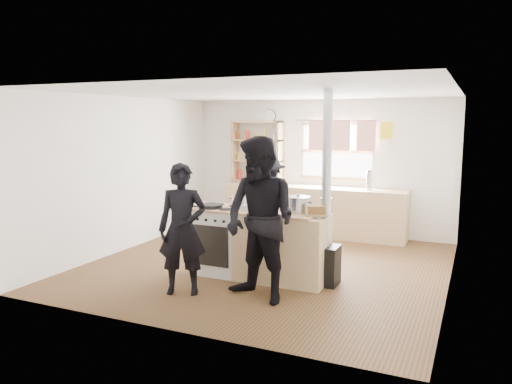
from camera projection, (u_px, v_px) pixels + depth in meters
ground at (267, 266)px, 7.33m from camera, size 5.00×5.00×0.01m
back_counter at (313, 211)px, 9.27m from camera, size 3.40×0.55×0.90m
shelving_unit at (257, 152)px, 9.72m from camera, size 1.00×0.28×1.20m
thermos at (369, 181)px, 8.77m from camera, size 0.10×0.10×0.33m
cooking_island at (261, 244)px, 6.71m from camera, size 1.97×0.64×0.93m
skillet_greens at (210, 206)px, 6.82m from camera, size 0.45×0.45×0.05m
roast_tray at (256, 207)px, 6.65m from camera, size 0.39×0.34×0.07m
stockpot_stove at (240, 201)px, 6.86m from camera, size 0.25×0.25×0.20m
stockpot_counter at (298, 204)px, 6.48m from camera, size 0.32×0.32×0.23m
bread_board at (316, 211)px, 6.27m from camera, size 0.33×0.28×0.12m
flue_heater at (325, 235)px, 6.42m from camera, size 0.35×0.35×2.50m
person_near_left at (182, 229)px, 6.06m from camera, size 0.69×0.59×1.61m
person_near_right at (260, 220)px, 5.79m from camera, size 1.13×1.00×1.94m
person_far at (266, 207)px, 7.54m from camera, size 1.11×0.71×1.64m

